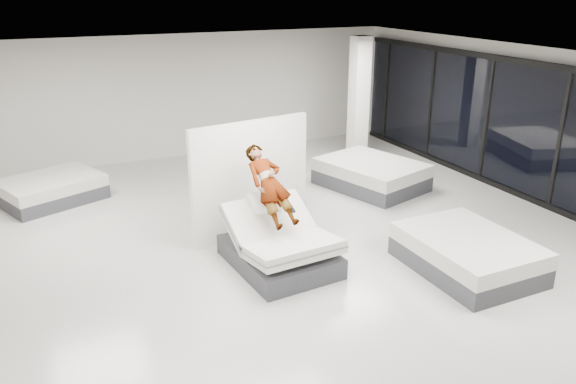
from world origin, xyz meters
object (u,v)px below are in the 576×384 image
(person, at_px, (270,195))
(remote, at_px, (292,209))
(flat_bed_left_far, at_px, (51,189))
(flat_bed_right_far, at_px, (371,174))
(column, at_px, (359,101))
(hero_bed, at_px, (280,246))
(flat_bed_right_near, at_px, (467,254))
(divider_panel, at_px, (251,179))

(person, xyz_separation_m, remote, (0.25, -0.33, -0.17))
(flat_bed_left_far, bearing_deg, flat_bed_right_far, -17.82)
(flat_bed_left_far, distance_m, column, 7.52)
(hero_bed, xyz_separation_m, flat_bed_right_near, (2.70, -1.42, -0.06))
(divider_panel, bearing_deg, flat_bed_right_far, 10.53)
(flat_bed_right_far, distance_m, flat_bed_right_near, 4.09)
(column, bearing_deg, flat_bed_left_far, 177.37)
(hero_bed, bearing_deg, divider_panel, 87.73)
(remote, xyz_separation_m, flat_bed_left_far, (-3.43, 4.76, -0.71))
(remote, xyz_separation_m, divider_panel, (-0.17, 1.39, 0.10))
(remote, relative_size, column, 0.04)
(person, distance_m, divider_panel, 1.06)
(divider_panel, xyz_separation_m, flat_bed_left_far, (-3.27, 3.38, -0.81))
(divider_panel, bearing_deg, remote, -92.44)
(remote, bearing_deg, hero_bed, 170.32)
(remote, bearing_deg, flat_bed_right_near, -34.00)
(hero_bed, xyz_separation_m, flat_bed_left_far, (-3.21, 4.74, -0.09))
(person, xyz_separation_m, flat_bed_left_far, (-3.19, 4.43, -0.88))
(column, bearing_deg, flat_bed_right_far, -111.75)
(hero_bed, height_order, person, person)
(remote, bearing_deg, flat_bed_right_far, 34.44)
(flat_bed_right_far, xyz_separation_m, flat_bed_right_near, (-0.76, -4.02, -0.01))
(hero_bed, height_order, divider_panel, divider_panel)
(flat_bed_left_far, bearing_deg, remote, -54.21)
(person, relative_size, flat_bed_left_far, 0.67)
(hero_bed, distance_m, flat_bed_right_far, 4.33)
(column, bearing_deg, divider_panel, -143.64)
(divider_panel, relative_size, flat_bed_right_near, 1.12)
(remote, height_order, divider_panel, divider_panel)
(column, bearing_deg, remote, -131.81)
(person, bearing_deg, remote, -57.85)
(flat_bed_left_far, bearing_deg, flat_bed_right_near, -46.20)
(remote, distance_m, flat_bed_right_far, 4.22)
(divider_panel, relative_size, column, 0.74)
(person, relative_size, remote, 11.18)
(person, distance_m, column, 5.89)
(divider_panel, distance_m, flat_bed_right_near, 3.92)
(divider_panel, bearing_deg, flat_bed_right_near, -55.86)
(flat_bed_right_near, height_order, flat_bed_left_far, flat_bed_right_near)
(person, relative_size, flat_bed_right_near, 0.74)
(flat_bed_left_far, bearing_deg, hero_bed, -55.90)
(hero_bed, xyz_separation_m, flat_bed_right_far, (3.46, 2.60, -0.05))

